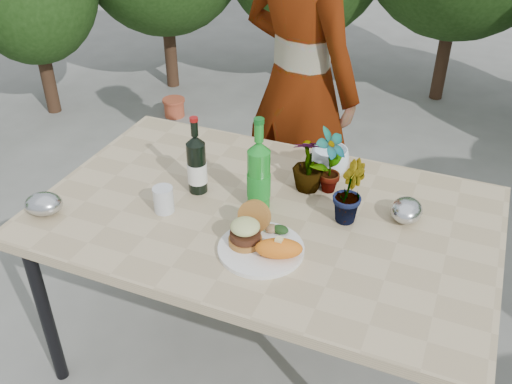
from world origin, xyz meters
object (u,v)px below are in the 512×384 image
at_px(patio_table, 265,224).
at_px(wine_bottle, 197,165).
at_px(dinner_plate, 261,249).
at_px(person, 299,85).

distance_m(patio_table, wine_bottle, 0.33).
relative_size(dinner_plate, wine_bottle, 0.93).
height_order(dinner_plate, wine_bottle, wine_bottle).
bearing_deg(patio_table, dinner_plate, -71.13).
relative_size(patio_table, dinner_plate, 5.71).
bearing_deg(wine_bottle, person, 91.56).
bearing_deg(person, dinner_plate, 125.24).
xyz_separation_m(patio_table, person, (-0.16, 0.82, 0.19)).
bearing_deg(wine_bottle, dinner_plate, -24.00).
relative_size(patio_table, person, 0.90).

